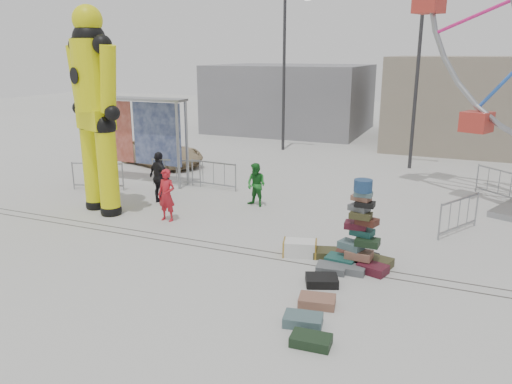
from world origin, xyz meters
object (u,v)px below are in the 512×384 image
at_px(barricade_dummy_c, 214,175).
at_px(pedestrian_green, 256,185).
at_px(parked_suv, 161,152).
at_px(steamer_trunk, 300,248).
at_px(barricade_dummy_a, 98,176).
at_px(pedestrian_red, 167,195).
at_px(banner_scaffold, 132,119).
at_px(barricade_dummy_b, 176,172).
at_px(crash_test_dummy, 95,104).
at_px(barricade_wheel_back, 499,184).
at_px(barricade_wheel_front, 459,215).
at_px(pedestrian_black, 160,178).
at_px(lamp_post_right, 420,69).
at_px(suitcase_tower, 360,243).
at_px(lamp_post_left, 286,67).

xyz_separation_m(barricade_dummy_c, pedestrian_green, (2.46, -1.49, 0.21)).
bearing_deg(parked_suv, steamer_trunk, -112.17).
bearing_deg(barricade_dummy_c, barricade_dummy_a, -150.35).
height_order(pedestrian_red, parked_suv, pedestrian_red).
xyz_separation_m(banner_scaffold, barricade_dummy_b, (1.93, 0.08, -2.06)).
xyz_separation_m(crash_test_dummy, steamer_trunk, (7.35, -1.08, -3.40)).
bearing_deg(steamer_trunk, barricade_wheel_back, 43.17).
height_order(banner_scaffold, barricade_dummy_c, banner_scaffold).
distance_m(barricade_dummy_b, parked_suv, 4.13).
height_order(barricade_dummy_a, barricade_dummy_c, same).
bearing_deg(pedestrian_green, barricade_wheel_front, 13.52).
distance_m(barricade_wheel_front, pedestrian_black, 9.95).
relative_size(lamp_post_right, barricade_dummy_c, 4.00).
xyz_separation_m(barricade_wheel_front, pedestrian_black, (-9.91, -0.80, 0.38)).
distance_m(lamp_post_right, steamer_trunk, 12.75).
bearing_deg(pedestrian_black, barricade_wheel_back, -132.96).
bearing_deg(crash_test_dummy, barricade_wheel_front, 33.78).
relative_size(suitcase_tower, barricade_dummy_b, 1.14).
bearing_deg(pedestrian_green, lamp_post_right, 77.08).
height_order(lamp_post_right, crash_test_dummy, lamp_post_right).
distance_m(lamp_post_right, pedestrian_green, 10.05).
relative_size(barricade_wheel_front, pedestrian_black, 1.08).
bearing_deg(barricade_wheel_back, pedestrian_green, -107.95).
bearing_deg(barricade_wheel_front, crash_test_dummy, 131.13).
bearing_deg(pedestrian_green, lamp_post_left, 119.43).
height_order(barricade_dummy_c, pedestrian_green, pedestrian_green).
distance_m(lamp_post_left, barricade_wheel_front, 14.46).
bearing_deg(barricade_dummy_b, barricade_wheel_front, -19.21).
relative_size(lamp_post_right, barricade_wheel_back, 4.00).
relative_size(suitcase_tower, pedestrian_black, 1.22).
xyz_separation_m(barricade_wheel_back, pedestrian_red, (-9.87, -6.88, 0.29)).
xyz_separation_m(barricade_dummy_b, barricade_dummy_c, (1.58, 0.20, 0.00)).
height_order(barricade_wheel_back, pedestrian_red, pedestrian_red).
bearing_deg(pedestrian_green, crash_test_dummy, -135.28).
distance_m(barricade_wheel_front, parked_suv, 14.15).
distance_m(suitcase_tower, pedestrian_green, 5.79).
xyz_separation_m(suitcase_tower, barricade_wheel_back, (3.48, 8.08, -0.09)).
bearing_deg(parked_suv, lamp_post_right, -53.10).
bearing_deg(barricade_wheel_front, pedestrian_black, 123.63).
distance_m(pedestrian_green, parked_suv, 8.07).
bearing_deg(parked_suv, pedestrian_black, -129.25).
distance_m(barricade_dummy_c, pedestrian_red, 4.10).
bearing_deg(barricade_dummy_b, parked_suv, 120.33).
bearing_deg(lamp_post_left, barricade_dummy_b, -99.09).
height_order(barricade_dummy_c, pedestrian_black, pedestrian_black).
height_order(crash_test_dummy, pedestrian_red, crash_test_dummy).
xyz_separation_m(banner_scaffold, steamer_trunk, (8.77, -4.88, -2.40)).
bearing_deg(parked_suv, crash_test_dummy, -144.38).
bearing_deg(banner_scaffold, pedestrian_black, -40.69).
distance_m(lamp_post_left, barricade_dummy_b, 9.87).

